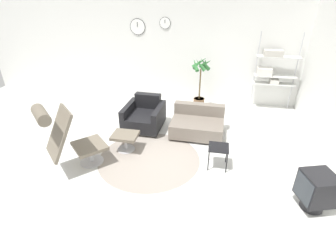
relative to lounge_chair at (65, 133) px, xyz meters
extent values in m
plane|color=silver|center=(1.48, 0.84, -0.75)|extent=(12.00, 12.00, 0.00)
cube|color=silver|center=(1.48, 3.78, 0.65)|extent=(12.00, 0.06, 2.80)
cylinder|color=black|center=(0.25, 3.74, 1.26)|extent=(0.43, 0.01, 0.43)
cylinder|color=white|center=(0.25, 3.74, 1.26)|extent=(0.40, 0.02, 0.40)
cube|color=black|center=(0.25, 3.72, 1.32)|extent=(0.01, 0.01, 0.12)
cylinder|color=black|center=(1.01, 3.74, 1.37)|extent=(0.30, 0.01, 0.30)
cylinder|color=white|center=(1.01, 3.74, 1.37)|extent=(0.28, 0.02, 0.28)
cube|color=black|center=(1.01, 3.72, 1.41)|extent=(0.01, 0.01, 0.08)
cylinder|color=gray|center=(1.32, 0.57, -0.75)|extent=(1.99, 1.99, 0.01)
cylinder|color=#BCBCC1|center=(0.26, 0.27, -0.74)|extent=(0.62, 0.62, 0.02)
cylinder|color=#BCBCC1|center=(0.26, 0.27, -0.58)|extent=(0.06, 0.06, 0.30)
cube|color=#6B6051|center=(0.26, 0.27, -0.39)|extent=(0.81, 0.81, 0.06)
cube|color=#6B6051|center=(-0.07, -0.07, 0.04)|extent=(0.74, 0.73, 0.82)
cylinder|color=#6B6051|center=(-0.21, -0.21, 0.44)|extent=(0.53, 0.52, 0.21)
cylinder|color=#BCBCC1|center=(0.78, 0.80, -0.74)|extent=(0.36, 0.36, 0.02)
cylinder|color=#BCBCC1|center=(0.78, 0.80, -0.59)|extent=(0.05, 0.05, 0.29)
cube|color=#6B6051|center=(0.78, 0.80, -0.41)|extent=(0.51, 0.43, 0.06)
cube|color=silver|center=(0.89, 1.79, -0.72)|extent=(0.73, 0.78, 0.06)
cube|color=black|center=(0.89, 1.79, -0.54)|extent=(0.65, 0.94, 0.31)
cube|color=black|center=(0.90, 2.16, -0.21)|extent=(0.62, 0.20, 0.35)
cube|color=black|center=(1.26, 1.78, -0.44)|extent=(0.15, 0.92, 0.50)
cube|color=black|center=(0.52, 1.80, -0.44)|extent=(0.15, 0.92, 0.50)
cube|color=black|center=(2.15, 1.70, -0.73)|extent=(1.05, 0.76, 0.05)
cube|color=#70665B|center=(2.15, 1.70, -0.55)|extent=(1.17, 0.89, 0.31)
cube|color=#70665B|center=(2.16, 2.03, -0.26)|extent=(1.15, 0.23, 0.26)
cube|color=black|center=(2.64, 0.59, -0.34)|extent=(0.36, 0.36, 0.02)
cylinder|color=black|center=(2.47, 0.42, -0.55)|extent=(0.02, 0.02, 0.41)
cylinder|color=black|center=(2.80, 0.42, -0.55)|extent=(0.02, 0.02, 0.41)
cylinder|color=black|center=(2.47, 0.75, -0.55)|extent=(0.02, 0.02, 0.41)
cylinder|color=black|center=(2.80, 0.75, -0.55)|extent=(0.02, 0.02, 0.41)
cylinder|color=black|center=(4.08, -0.20, -0.67)|extent=(0.33, 0.33, 0.17)
cube|color=black|center=(4.08, -0.20, -0.36)|extent=(0.55, 0.56, 0.45)
cube|color=#282D33|center=(3.87, -0.27, -0.36)|extent=(0.13, 0.38, 0.39)
cylinder|color=brown|center=(2.07, 3.09, -0.59)|extent=(0.30, 0.30, 0.32)
cylinder|color=#382819|center=(2.07, 3.09, -0.44)|extent=(0.27, 0.27, 0.02)
cylinder|color=brown|center=(2.07, 3.09, -0.03)|extent=(0.04, 0.04, 0.81)
cone|color=#2D6B33|center=(2.18, 3.08, 0.52)|extent=(0.10, 0.30, 0.34)
cone|color=#2D6B33|center=(2.18, 3.22, 0.49)|extent=(0.37, 0.33, 0.30)
cone|color=#2D6B33|center=(2.01, 3.25, 0.49)|extent=(0.42, 0.22, 0.31)
cone|color=#2D6B33|center=(1.97, 3.16, 0.47)|extent=(0.26, 0.30, 0.27)
cone|color=#2D6B33|center=(1.93, 3.02, 0.49)|extent=(0.24, 0.37, 0.30)
cone|color=#2D6B33|center=(2.06, 2.97, 0.51)|extent=(0.31, 0.13, 0.32)
cone|color=#2D6B33|center=(2.17, 2.99, 0.54)|extent=(0.32, 0.32, 0.38)
cylinder|color=#BCBCC1|center=(3.48, 3.62, 0.25)|extent=(0.03, 0.03, 2.00)
cylinder|color=#BCBCC1|center=(4.48, 3.62, 0.25)|extent=(0.03, 0.03, 2.00)
cube|color=silver|center=(3.98, 3.50, -0.03)|extent=(1.06, 0.28, 0.02)
cube|color=silver|center=(3.98, 3.50, 0.17)|extent=(1.06, 0.28, 0.02)
cube|color=silver|center=(3.98, 3.50, 0.67)|extent=(1.06, 0.28, 0.02)
cube|color=beige|center=(3.97, 3.49, 0.04)|extent=(0.21, 0.24, 0.11)
cube|color=silver|center=(3.69, 3.49, 0.28)|extent=(0.37, 0.24, 0.20)
cube|color=#B7B2A8|center=(3.82, 3.49, 0.76)|extent=(0.46, 0.24, 0.15)
camera|label=1|loc=(2.48, -3.50, 2.25)|focal=28.00mm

